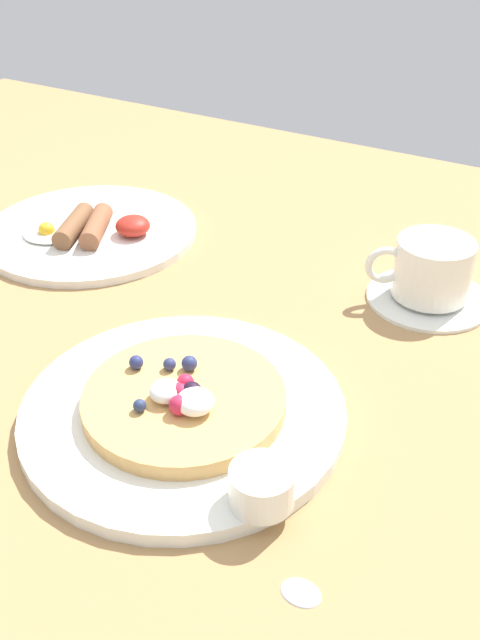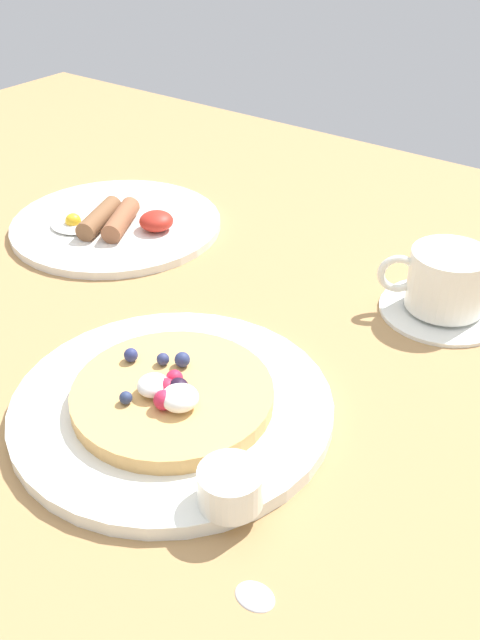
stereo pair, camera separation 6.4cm
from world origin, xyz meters
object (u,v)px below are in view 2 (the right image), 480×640
at_px(syrup_ramekin, 230,486).
at_px(coffee_saucer, 443,309).
at_px(pancake_plate, 172,406).
at_px(breakfast_plate, 116,224).
at_px(coffee_cup, 446,278).

relative_size(syrup_ramekin, coffee_saucer, 0.37).
xyz_separation_m(pancake_plate, syrup_ramekin, (0.11, -0.06, 0.02)).
height_order(pancake_plate, breakfast_plate, pancake_plate).
bearing_deg(coffee_saucer, syrup_ramekin, -92.29).
distance_m(syrup_ramekin, breakfast_plate, 0.50).
height_order(syrup_ramekin, breakfast_plate, syrup_ramekin).
relative_size(pancake_plate, syrup_ramekin, 5.77).
bearing_deg(coffee_saucer, breakfast_plate, -171.60).
bearing_deg(breakfast_plate, coffee_saucer, 8.40).
height_order(pancake_plate, coffee_saucer, pancake_plate).
height_order(pancake_plate, coffee_cup, coffee_cup).
relative_size(coffee_saucer, coffee_cup, 1.25).
relative_size(breakfast_plate, coffee_cup, 2.52).
bearing_deg(pancake_plate, coffee_cup, 67.24).
relative_size(pancake_plate, coffee_saucer, 2.11).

